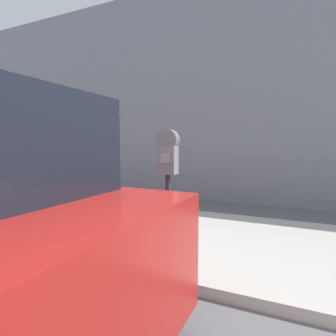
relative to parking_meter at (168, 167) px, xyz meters
name	(u,v)px	position (x,y,z in m)	size (l,w,h in m)	color
ground_plane	(65,321)	(-0.53, -0.98, -1.27)	(60.00, 60.00, 0.00)	slate
sidewalk	(168,234)	(-0.53, 1.22, -1.20)	(24.00, 2.80, 0.12)	#BCB7AD
building_facade	(216,93)	(-0.53, 4.36, 1.59)	(24.00, 0.30, 5.71)	gray
parking_meter	(168,167)	(0.00, 0.00, 0.00)	(0.23, 0.14, 1.54)	#2D2D30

